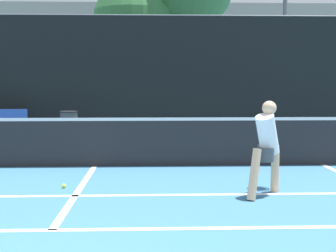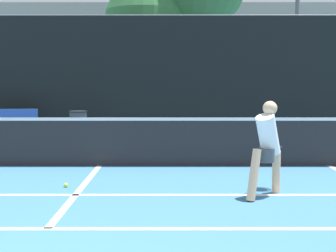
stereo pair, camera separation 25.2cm
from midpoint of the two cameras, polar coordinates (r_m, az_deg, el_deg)
court_baseline_near at (r=5.47m, az=-13.32°, el=-12.10°), size 11.00×0.10×0.01m
court_service_line at (r=6.96m, az=-10.35°, el=-8.27°), size 8.25×0.10×0.01m
court_center_mark at (r=7.35m, az=-9.79°, el=-7.53°), size 0.10×3.97×0.01m
net at (r=9.20m, az=-7.78°, el=-1.70°), size 11.09×0.09×1.07m
fence_back at (r=14.39m, az=-5.05°, el=6.10°), size 24.00×0.06×3.67m
player_practicing at (r=6.85m, az=12.86°, el=-2.20°), size 0.76×1.13×1.37m
tennis_ball_scattered_9 at (r=7.49m, az=-11.57°, el=-7.08°), size 0.07×0.07×0.07m
courtside_bench at (r=14.34m, az=-19.07°, el=0.43°), size 1.93×0.65×0.86m
trash_bin at (r=13.57m, az=-10.52°, el=0.09°), size 0.51×0.51×0.82m
parked_car at (r=18.37m, az=3.42°, el=1.99°), size 1.86×4.06×1.33m
tree_west at (r=20.29m, az=2.50°, el=10.58°), size 3.50×3.50×3.98m
tree_mid at (r=18.82m, az=-2.60°, el=12.52°), size 3.18×3.18×5.60m
building_far at (r=31.36m, az=-2.42°, el=8.45°), size 36.00×2.40×6.69m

